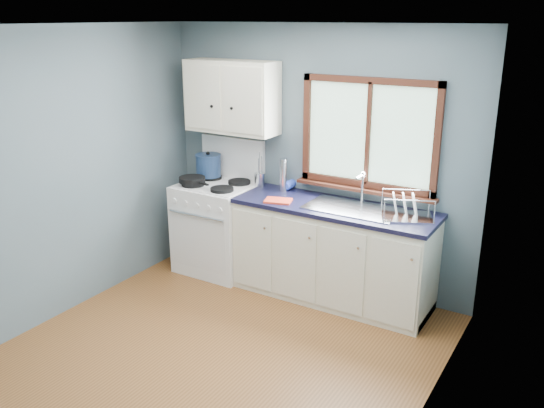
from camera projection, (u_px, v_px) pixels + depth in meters
The scene contains 18 objects.
floor at pixel (207, 364), 4.46m from camera, with size 3.20×3.60×0.02m, color brown.
ceiling at pixel (193, 24), 3.67m from camera, with size 3.20×3.60×0.02m, color white.
wall_back at pixel (316, 158), 5.54m from camera, with size 3.20×0.02×2.50m, color slate.
wall_left at pixel (49, 178), 4.86m from camera, with size 0.02×3.60×2.50m, color slate.
wall_right at pixel (425, 257), 3.28m from camera, with size 0.02×3.60×2.50m, color slate.
gas_range at pixel (218, 225), 5.97m from camera, with size 0.76×0.69×1.36m.
base_cabinets at pixel (333, 257), 5.37m from camera, with size 1.85×0.60×0.88m.
countertop at pixel (334, 208), 5.22m from camera, with size 1.89×0.64×0.04m, color black.
sink at pixel (352, 215), 5.14m from camera, with size 0.84×0.46×0.44m.
window at pixel (368, 142), 5.18m from camera, with size 1.36×0.10×1.03m.
upper_cabinets at pixel (232, 97), 5.64m from camera, with size 0.95×0.35×0.70m.
skillet at pixel (192, 180), 5.79m from camera, with size 0.42×0.33×0.05m.
stockpot at pixel (208, 165), 5.99m from camera, with size 0.34×0.34×0.26m.
utensil_crock at pixel (260, 179), 5.79m from camera, with size 0.13×0.13×0.34m.
thermos at pixel (283, 175), 5.61m from camera, with size 0.07×0.07×0.32m, color silver.
soap_bottle at pixel (285, 179), 5.60m from camera, with size 0.09×0.09×0.24m, color blue.
dish_towel at pixel (278, 201), 5.32m from camera, with size 0.24×0.17×0.02m, color #EC4025.
dish_rack at pixel (406, 211), 4.88m from camera, with size 0.52×0.47×0.22m.
Camera 1 is at (2.42, -3.04, 2.56)m, focal length 38.00 mm.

